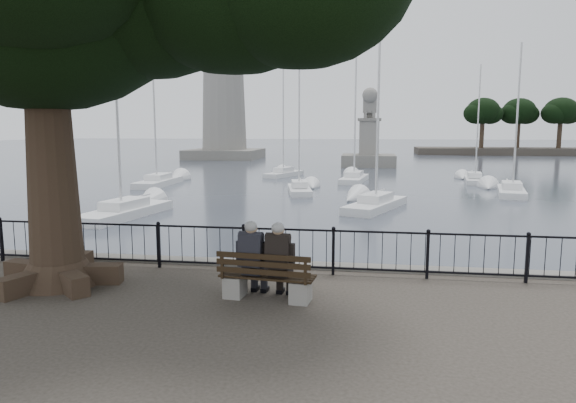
% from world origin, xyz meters
% --- Properties ---
extents(harbor, '(260.00, 260.00, 1.20)m').
position_xyz_m(harbor, '(0.00, 3.00, -0.50)').
color(harbor, slate).
rests_on(harbor, ground).
extents(railing, '(22.06, 0.06, 1.00)m').
position_xyz_m(railing, '(0.00, 2.50, 0.56)').
color(railing, black).
rests_on(railing, ground).
extents(bench, '(1.83, 0.73, 0.94)m').
position_xyz_m(bench, '(-0.12, 0.64, 0.33)').
color(bench, slate).
rests_on(bench, ground).
extents(person_left, '(0.46, 0.77, 1.49)m').
position_xyz_m(person_left, '(-0.39, 0.77, 0.69)').
color(person_left, black).
rests_on(person_left, ground).
extents(person_right, '(0.46, 0.77, 1.49)m').
position_xyz_m(person_right, '(0.12, 0.71, 0.69)').
color(person_right, black).
rests_on(person_right, ground).
extents(lighthouse, '(9.80, 9.80, 30.04)m').
position_xyz_m(lighthouse, '(-18.00, 62.00, 11.64)').
color(lighthouse, slate).
rests_on(lighthouse, ground).
extents(lion_monument, '(5.89, 5.89, 8.71)m').
position_xyz_m(lion_monument, '(2.00, 49.93, 1.18)').
color(lion_monument, slate).
rests_on(lion_monument, ground).
extents(sailboat_a, '(2.57, 6.19, 11.63)m').
position_xyz_m(sailboat_a, '(-9.65, 14.26, -0.68)').
color(sailboat_a, white).
rests_on(sailboat_a, ground).
extents(sailboat_b, '(2.24, 5.02, 10.53)m').
position_xyz_m(sailboat_b, '(-2.59, 24.68, -0.67)').
color(sailboat_b, white).
rests_on(sailboat_b, ground).
extents(sailboat_c, '(3.56, 5.87, 10.63)m').
position_xyz_m(sailboat_c, '(2.23, 18.41, -0.69)').
color(sailboat_c, white).
rests_on(sailboat_c, ground).
extents(sailboat_d, '(2.66, 5.74, 9.58)m').
position_xyz_m(sailboat_d, '(10.90, 25.77, -0.71)').
color(sailboat_d, white).
rests_on(sailboat_d, ground).
extents(sailboat_e, '(1.82, 6.19, 13.67)m').
position_xyz_m(sailboat_e, '(-13.53, 27.65, -0.63)').
color(sailboat_e, white).
rests_on(sailboat_e, ground).
extents(sailboat_f, '(2.32, 5.91, 12.09)m').
position_xyz_m(sailboat_f, '(0.80, 32.38, -0.66)').
color(sailboat_f, white).
rests_on(sailboat_f, ground).
extents(sailboat_g, '(1.99, 4.94, 9.16)m').
position_xyz_m(sailboat_g, '(10.12, 33.26, -0.71)').
color(sailboat_g, white).
rests_on(sailboat_g, ground).
extents(sailboat_h, '(3.06, 5.22, 12.37)m').
position_xyz_m(sailboat_h, '(-5.47, 36.27, -0.63)').
color(sailboat_h, white).
rests_on(sailboat_h, ground).
extents(far_shore, '(30.00, 8.60, 9.18)m').
position_xyz_m(far_shore, '(25.54, 79.46, 3.00)').
color(far_shore, '#322C26').
rests_on(far_shore, ground).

